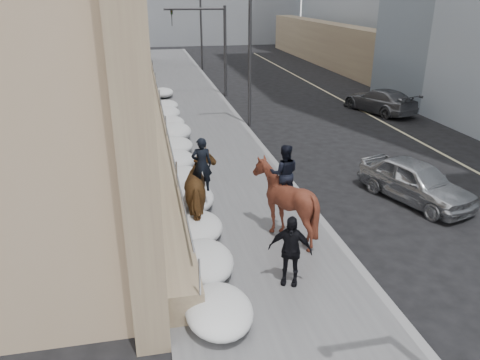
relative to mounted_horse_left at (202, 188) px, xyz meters
name	(u,v)px	position (x,y,z in m)	size (l,w,h in m)	color
ground	(259,270)	(1.10, -2.98, -1.22)	(140.00, 140.00, 0.00)	black
sidewalk	(207,151)	(1.10, 7.02, -1.16)	(5.00, 80.00, 0.12)	#4C4C4F
curb	(262,147)	(3.72, 7.02, -1.16)	(0.24, 80.00, 0.12)	slate
lane_line	(414,139)	(11.60, 7.02, -1.21)	(0.15, 70.00, 0.01)	#BFB78C
streetlight_mid	(247,40)	(3.84, 11.02, 3.36)	(1.71, 0.24, 8.00)	#2D2D30
streetlight_far	(199,18)	(3.84, 31.02, 3.36)	(1.71, 0.24, 8.00)	#2D2D30
traffic_signal	(211,37)	(3.17, 19.02, 2.78)	(4.10, 0.22, 6.00)	#2D2D30
snow_bank	(179,158)	(-0.33, 5.12, -0.75)	(1.70, 18.10, 0.76)	silver
mounted_horse_left	(202,188)	(0.00, 0.00, 0.00)	(1.26, 2.52, 2.70)	#513318
mounted_horse_right	(284,198)	(2.20, -1.47, 0.12)	(2.25, 2.42, 2.79)	#461E14
pedestrian	(290,250)	(1.66, -3.83, -0.18)	(1.08, 0.45, 1.84)	black
car_silver	(416,181)	(7.53, 0.25, -0.48)	(1.74, 4.32, 1.47)	#AAADB2
car_grey	(380,101)	(12.43, 12.46, -0.50)	(2.01, 4.94, 1.43)	#53555A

